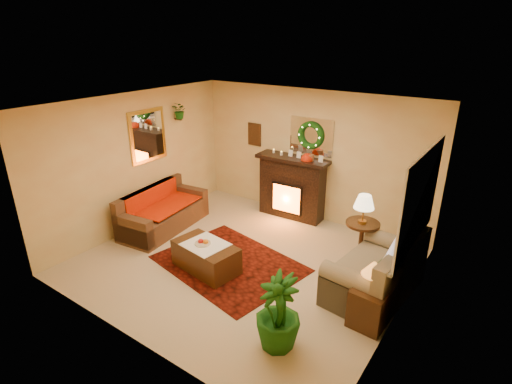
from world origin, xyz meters
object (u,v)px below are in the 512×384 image
Objects in this scene: end_table_square at (369,307)px; sofa at (164,208)px; fireplace at (292,191)px; side_table_round at (361,244)px; loveseat at (375,268)px; coffee_table at (206,258)px.

sofa is at bearing 174.21° from end_table_square.
fireplace is 1.85× the size of side_table_round.
loveseat is at bearing 104.89° from end_table_square.
fireplace is at bearing 154.01° from side_table_round.
end_table_square is 0.51× the size of coffee_table.
loveseat is (2.33, -1.63, -0.13)m from fireplace.
fireplace reaches higher than coffee_table.
sofa reaches higher than coffee_table.
coffee_table is at bearing -94.84° from fireplace.
loveseat reaches higher than sofa.
sofa is 3.74m from side_table_round.
loveseat reaches higher than side_table_round.
fireplace reaches higher than side_table_round.
end_table_square is (4.28, -0.43, -0.16)m from sofa.
end_table_square is at bearing -68.80° from loveseat.
fireplace is at bearing 95.69° from coffee_table.
coffee_table is (-2.62, -0.22, -0.06)m from end_table_square.
fireplace reaches higher than loveseat.
sofa is 1.73× the size of coffee_table.
sofa is 2.60m from fireplace.
sofa is at bearing -169.77° from loveseat.
side_table_round is at bearing -28.58° from fireplace.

